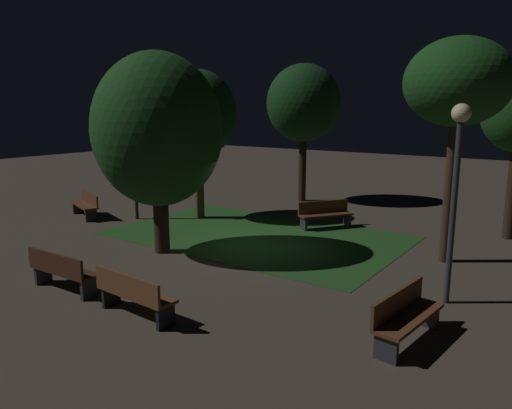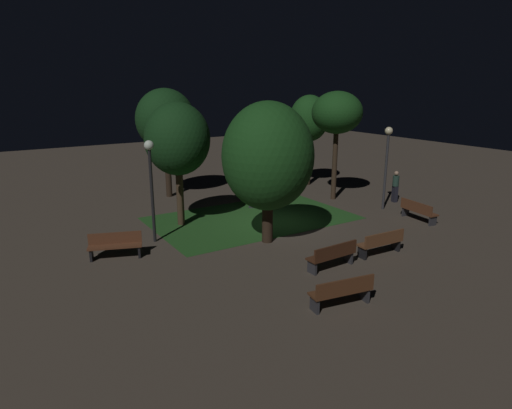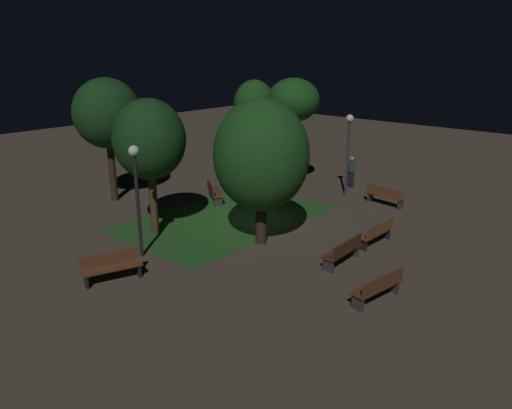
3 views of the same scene
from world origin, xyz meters
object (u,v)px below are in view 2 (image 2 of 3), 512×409
at_px(bench_front_left, 252,195).
at_px(bench_by_lamp, 333,255).
at_px(tree_back_right, 268,157).
at_px(lamp_post_plaza_east, 387,153).
at_px(tree_lawn_side, 177,140).
at_px(tree_right_canopy, 165,120).
at_px(lamp_post_plaza_west, 151,173).
at_px(bench_near_trees, 381,242).
at_px(pedestrian, 395,186).
at_px(bench_back_row, 342,291).
at_px(bench_corner, 418,210).
at_px(tree_tall_center, 309,119).
at_px(tree_left_canopy, 337,113).
at_px(bench_path_side, 115,245).

bearing_deg(bench_front_left, bench_by_lamp, -103.62).
bearing_deg(tree_back_right, lamp_post_plaza_east, 6.39).
distance_m(tree_lawn_side, tree_right_canopy, 5.12).
bearing_deg(lamp_post_plaza_west, lamp_post_plaza_east, -7.81).
bearing_deg(tree_right_canopy, lamp_post_plaza_east, -45.13).
height_order(bench_by_lamp, tree_back_right, tree_back_right).
distance_m(bench_near_trees, bench_front_left, 8.29).
distance_m(bench_by_lamp, lamp_post_plaza_east, 8.31).
height_order(tree_back_right, pedestrian, tree_back_right).
bearing_deg(bench_back_row, bench_corner, 26.25).
distance_m(tree_right_canopy, tree_tall_center, 8.28).
distance_m(tree_right_canopy, pedestrian, 12.26).
bearing_deg(tree_tall_center, bench_corner, -93.01).
xyz_separation_m(bench_back_row, tree_lawn_side, (-0.82, 9.14, 3.17)).
xyz_separation_m(tree_lawn_side, pedestrian, (10.74, -2.32, -2.80)).
xyz_separation_m(bench_by_lamp, pedestrian, (8.40, 4.73, 0.37)).
bearing_deg(tree_left_canopy, bench_near_trees, -119.48).
xyz_separation_m(tree_lawn_side, lamp_post_plaza_west, (-1.70, -1.45, -0.95)).
relative_size(tree_lawn_side, tree_back_right, 0.98).
distance_m(bench_front_left, lamp_post_plaza_east, 6.80).
bearing_deg(tree_tall_center, tree_lawn_side, -161.13).
bearing_deg(tree_right_canopy, tree_back_right, -86.18).
bearing_deg(bench_front_left, tree_tall_center, 21.32).
relative_size(bench_front_left, bench_corner, 0.95).
xyz_separation_m(bench_corner, tree_left_canopy, (-0.57, 4.89, 3.94)).
relative_size(bench_path_side, bench_front_left, 1.06).
relative_size(bench_front_left, bench_back_row, 0.95).
bearing_deg(bench_near_trees, bench_corner, 23.85).
height_order(tree_left_canopy, tree_right_canopy, tree_right_canopy).
distance_m(bench_near_trees, lamp_post_plaza_west, 8.72).
bearing_deg(tree_left_canopy, bench_corner, -83.32).
xyz_separation_m(bench_front_left, bench_corner, (4.70, -6.32, 0.00)).
height_order(bench_by_lamp, bench_corner, same).
height_order(bench_by_lamp, tree_tall_center, tree_tall_center).
bearing_deg(tree_lawn_side, tree_left_canopy, -1.30).
bearing_deg(tree_back_right, bench_back_row, -101.97).
bearing_deg(pedestrian, bench_path_side, 179.92).
relative_size(bench_near_trees, bench_path_side, 0.98).
bearing_deg(lamp_post_plaza_west, bench_by_lamp, -54.17).
relative_size(bench_path_side, bench_corner, 1.01).
relative_size(bench_path_side, pedestrian, 1.15).
relative_size(bench_corner, tree_right_canopy, 0.33).
bearing_deg(bench_corner, pedestrian, 58.57).
height_order(tree_back_right, tree_tall_center, tree_back_right).
bearing_deg(tree_lawn_side, lamp_post_plaza_east, -17.74).
distance_m(tree_left_canopy, pedestrian, 4.73).
distance_m(bench_path_side, bench_corner, 12.77).
relative_size(tree_left_canopy, lamp_post_plaza_west, 1.42).
relative_size(tree_left_canopy, pedestrian, 3.43).
xyz_separation_m(bench_back_row, lamp_post_plaza_west, (-2.52, 7.69, 2.22)).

